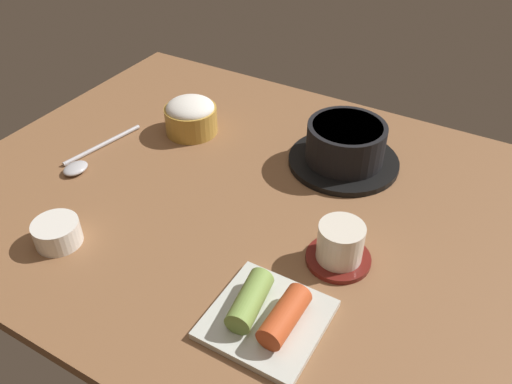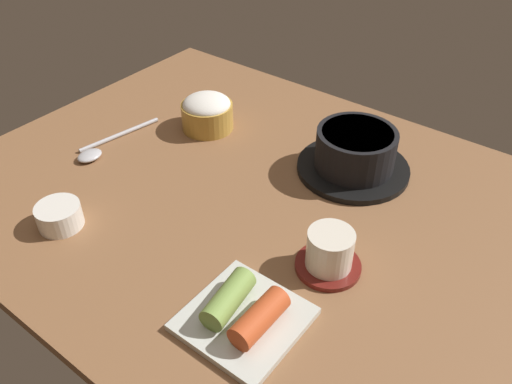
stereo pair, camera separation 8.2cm
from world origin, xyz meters
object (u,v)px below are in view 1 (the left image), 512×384
tea_cup_with_saucer (340,245)px  spoon (85,160)px  kimchi_plate (267,314)px  rice_bowl (191,116)px  stone_pot (345,146)px  side_bowl_near (57,232)px

tea_cup_with_saucer → spoon: tea_cup_with_saucer is taller
kimchi_plate → spoon: bearing=162.6°
rice_bowl → tea_cup_with_saucer: 42.42cm
stone_pot → spoon: bearing=-150.3°
tea_cup_with_saucer → spoon: bearing=-179.7°
rice_bowl → side_bowl_near: (1.15, -35.19, -1.57)cm
stone_pot → tea_cup_with_saucer: size_ratio=2.10×
stone_pot → rice_bowl: stone_pot is taller
stone_pot → kimchi_plate: (5.09, -37.04, -2.17)cm
side_bowl_near → spoon: bearing=124.0°
side_bowl_near → spoon: (-11.44, 16.94, -1.35)cm
kimchi_plate → side_bowl_near: (-33.70, -2.77, 0.38)cm
tea_cup_with_saucer → side_bowl_near: 41.05cm
side_bowl_near → stone_pot: bearing=54.3°
kimchi_plate → rice_bowl: bearing=137.1°
rice_bowl → kimchi_plate: rice_bowl is taller
stone_pot → side_bowl_near: stone_pot is taller
kimchi_plate → spoon: size_ratio=0.73×
stone_pot → spoon: stone_pot is taller
stone_pot → kimchi_plate: 37.45cm
side_bowl_near → spoon: size_ratio=0.36×
rice_bowl → tea_cup_with_saucer: (38.41, -17.99, -0.51)cm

